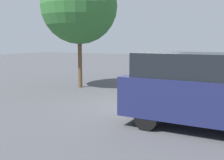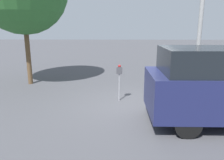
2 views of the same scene
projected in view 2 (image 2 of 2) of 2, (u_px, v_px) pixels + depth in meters
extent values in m
plane|color=#4C4C51|center=(135.00, 105.00, 7.64)|extent=(80.00, 80.00, 0.00)
cylinder|color=#9E9EA3|center=(119.00, 87.00, 8.04)|extent=(0.05, 0.05, 1.02)
cube|color=#47474C|center=(119.00, 70.00, 7.89)|extent=(0.21, 0.13, 0.26)
sphere|color=maroon|center=(119.00, 66.00, 7.85)|extent=(0.11, 0.11, 0.11)
cube|color=beige|center=(195.00, 82.00, 9.71)|extent=(0.44, 0.44, 0.55)
cylinder|color=#9E9E9E|center=(202.00, 2.00, 8.90)|extent=(0.18, 0.18, 6.20)
cylinder|color=black|center=(171.00, 102.00, 7.02)|extent=(0.67, 0.23, 0.67)
cylinder|color=black|center=(188.00, 125.00, 5.37)|extent=(0.67, 0.23, 0.67)
cylinder|color=brown|center=(28.00, 54.00, 10.22)|extent=(0.22, 0.22, 2.91)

